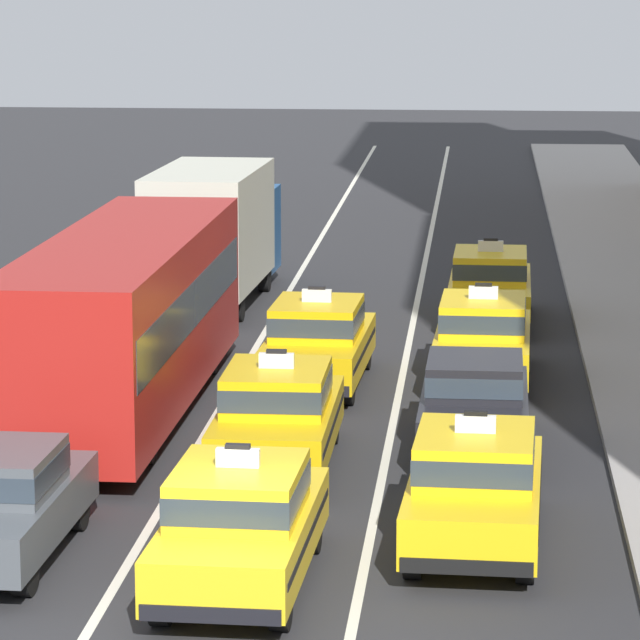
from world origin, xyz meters
The scene contains 12 objects.
ground_plane centered at (0.00, 0.00, 0.00)m, with size 160.00×160.00×0.00m, color #2B2B2D.
lane_stripe_left_center centered at (-1.60, 20.00, 0.00)m, with size 0.14×80.00×0.01m, color silver.
lane_stripe_center_right centered at (1.60, 20.00, 0.00)m, with size 0.14×80.00×0.01m, color silver.
bus_left_second centered at (-3.22, 10.77, 1.82)m, with size 2.62×11.22×3.22m.
box_truck_left_third centered at (-3.21, 21.93, 1.78)m, with size 2.51×7.04×3.27m.
taxi_center_nearest centered at (0.04, 1.47, 0.88)m, with size 1.95×4.61×1.96m.
taxi_center_second centered at (-0.11, 7.35, 0.88)m, with size 1.84×4.57×1.96m.
taxi_center_third centered at (0.01, 13.21, 0.88)m, with size 1.97×4.62×1.96m.
taxi_right_nearest centered at (3.07, 3.51, 0.88)m, with size 1.98×4.62×1.96m.
sedan_right_second centered at (3.03, 8.69, 0.85)m, with size 1.81×4.32×1.58m.
taxi_right_third centered at (3.16, 13.82, 0.88)m, with size 1.93×4.61×1.96m.
taxi_right_fourth centered at (3.31, 19.73, 0.88)m, with size 1.89×4.59×1.96m.
Camera 1 is at (3.10, -21.53, 8.05)m, focal length 104.74 mm.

